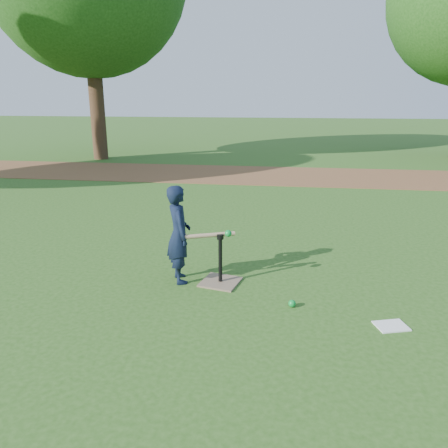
# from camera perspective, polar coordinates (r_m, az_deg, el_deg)

# --- Properties ---
(ground) EXTENTS (80.00, 80.00, 0.00)m
(ground) POSITION_cam_1_polar(r_m,az_deg,el_deg) (5.19, 1.33, -8.19)
(ground) COLOR #285116
(ground) RESTS_ON ground
(dirt_strip) EXTENTS (24.00, 3.00, 0.01)m
(dirt_strip) POSITION_cam_1_polar(r_m,az_deg,el_deg) (12.39, 5.66, 6.37)
(dirt_strip) COLOR brown
(dirt_strip) RESTS_ON ground
(child) EXTENTS (0.44, 0.51, 1.18)m
(child) POSITION_cam_1_polar(r_m,az_deg,el_deg) (5.18, -5.93, -1.34)
(child) COLOR black
(child) RESTS_ON ground
(wiffle_ball_ground) EXTENTS (0.08, 0.08, 0.08)m
(wiffle_ball_ground) POSITION_cam_1_polar(r_m,az_deg,el_deg) (4.77, 8.88, -10.22)
(wiffle_ball_ground) COLOR #0C8C30
(wiffle_ball_ground) RESTS_ON ground
(clipboard) EXTENTS (0.36, 0.31, 0.01)m
(clipboard) POSITION_cam_1_polar(r_m,az_deg,el_deg) (4.67, 21.01, -12.33)
(clipboard) COLOR white
(clipboard) RESTS_ON ground
(batting_tee) EXTENTS (0.51, 0.51, 0.61)m
(batting_tee) POSITION_cam_1_polar(r_m,az_deg,el_deg) (5.25, -0.48, -6.58)
(batting_tee) COLOR #7D674F
(batting_tee) RESTS_ON ground
(swing_action) EXTENTS (0.62, 0.28, 0.12)m
(swing_action) POSITION_cam_1_polar(r_m,az_deg,el_deg) (5.06, -1.73, -1.42)
(swing_action) COLOR tan
(swing_action) RESTS_ON ground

